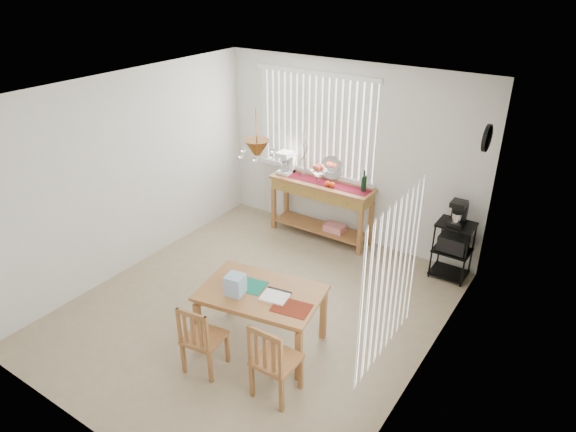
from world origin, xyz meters
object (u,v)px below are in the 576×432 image
Objects in this scene: cart_items at (459,213)px; wire_cart at (453,245)px; chair_right at (274,361)px; dining_table at (261,297)px; chair_left at (202,339)px; sideboard at (322,196)px.

wire_cart is at bearing -90.00° from cart_items.
cart_items is 3.13m from chair_right.
wire_cart reaches higher than dining_table.
cart_items reaches higher than chair_right.
cart_items reaches higher than wire_cart.
cart_items is 0.38× the size of chair_right.
wire_cart is 2.76m from dining_table.
sideboard is at bearing 98.27° from chair_left.
chair_left is (-0.25, -0.66, -0.20)m from dining_table.
cart_items reaches higher than dining_table.
sideboard is at bearing 180.00° from cart_items.
sideboard is 2.01× the size of wire_cart.
sideboard is 1.14× the size of dining_table.
cart_items reaches higher than sideboard.
sideboard reaches higher than wire_cart.
sideboard is 3.16m from chair_left.
chair_left reaches higher than dining_table.
chair_left reaches higher than wire_cart.
dining_table is 1.72× the size of chair_left.
sideboard is 1.84× the size of chair_right.
chair_right is at bearing 8.21° from chair_left.
chair_right is (0.80, 0.11, 0.02)m from chair_left.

